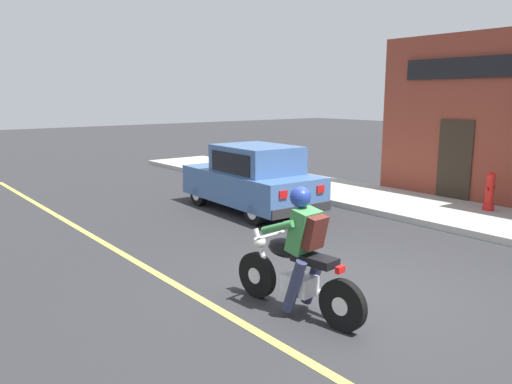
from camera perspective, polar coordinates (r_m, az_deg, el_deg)
The scene contains 6 objects.
ground_plane at distance 7.18m, azimuth 11.33°, elevation -11.25°, with size 80.00×80.00×0.00m, color #2B2B2D.
sidewalk_curb at distance 12.87m, azimuth 16.03°, elevation -1.23°, with size 2.60×22.00×0.14m, color #ADAAA3.
lane_stripe at distance 8.41m, azimuth -13.16°, elevation -7.98°, with size 0.12×19.80×0.01m, color #D1C64C.
motorcycle_with_rider at distance 6.24m, azimuth 4.86°, elevation -7.89°, with size 0.61×2.02×1.62m.
car_hatchback at distance 11.72m, azimuth -0.46°, elevation 1.49°, with size 1.82×3.85×1.57m.
fire_hydrant at distance 12.39m, azimuth 25.15°, elevation 0.05°, with size 0.36×0.24×0.88m.
Camera 1 is at (-5.15, -4.23, 2.69)m, focal length 35.00 mm.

